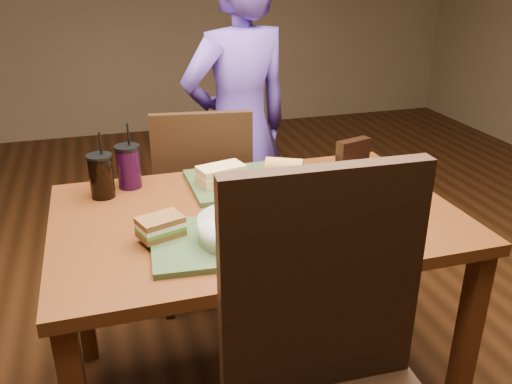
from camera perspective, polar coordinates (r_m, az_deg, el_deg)
The scene contains 14 objects.
dining_table at distance 1.82m, azimuth 0.00°, elevation -4.65°, with size 1.30×0.85×0.75m.
chair_far at distance 2.41m, azimuth -5.91°, elevation -0.82°, with size 0.47×0.47×0.95m.
diner at distance 2.54m, azimuth -1.80°, elevation 6.54°, with size 0.57×0.37×1.55m, color #513696.
tray_near at distance 1.58m, azimuth -3.39°, elevation -5.11°, with size 0.42×0.32×0.02m, color #2D4022.
tray_far at distance 1.99m, azimuth -0.93°, elevation 1.16°, with size 0.42×0.32×0.02m, color #2D4022.
salad_bowl at distance 1.56m, azimuth -1.95°, elevation -3.64°, with size 0.23×0.23×0.08m.
soup_bowl at distance 1.72m, azimuth 11.63°, elevation -2.21°, with size 0.21×0.21×0.07m.
sandwich_near at distance 1.60m, azimuth -10.02°, elevation -3.59°, with size 0.15×0.12×0.06m.
sandwich_far at distance 1.94m, azimuth -3.69°, elevation 1.87°, with size 0.18×0.13×0.07m.
baguette_near at distance 1.52m, azimuth 3.03°, elevation -4.64°, with size 0.07×0.07×0.14m, color #AD7533.
baguette_far at distance 2.01m, azimuth 2.98°, elevation 2.63°, with size 0.07×0.07×0.14m, color #AD7533.
cup_cola at distance 1.93m, azimuth -15.97°, elevation 1.65°, with size 0.09×0.09×0.24m.
cup_berry at distance 1.99m, azimuth -13.26°, elevation 2.65°, with size 0.09×0.09×0.24m.
chip_bag at distance 1.99m, azimuth 10.10°, elevation 3.11°, with size 0.13×0.04×0.17m, color black.
Camera 1 is at (-0.46, -1.53, 1.52)m, focal length 38.00 mm.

